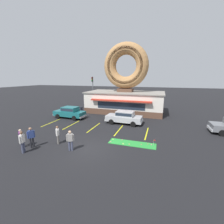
{
  "coord_description": "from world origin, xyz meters",
  "views": [
    {
      "loc": [
        5.28,
        -10.01,
        5.7
      ],
      "look_at": [
        0.39,
        5.0,
        2.0
      ],
      "focal_mm": 24.0,
      "sensor_mm": 36.0,
      "label": 1
    }
  ],
  "objects_px": {
    "pedestrian_clipboard_woman": "(70,140)",
    "pedestrian_hooded_kid": "(31,136)",
    "traffic_light_pole": "(93,87)",
    "putting_flag_pin": "(154,141)",
    "car_silver": "(124,117)",
    "car_teal": "(70,112)",
    "golf_ball": "(129,144)",
    "pedestrian_blue_sweater_man": "(21,137)",
    "pedestrian_leather_jacket_man": "(22,141)",
    "pedestrian_beanie_man": "(58,134)",
    "trash_bin": "(81,110)"
  },
  "relations": [
    {
      "from": "car_silver",
      "to": "golf_ball",
      "type": "bearing_deg",
      "value": -72.7
    },
    {
      "from": "trash_bin",
      "to": "car_silver",
      "type": "bearing_deg",
      "value": -23.63
    },
    {
      "from": "car_silver",
      "to": "car_teal",
      "type": "bearing_deg",
      "value": 178.77
    },
    {
      "from": "putting_flag_pin",
      "to": "car_silver",
      "type": "height_order",
      "value": "car_silver"
    },
    {
      "from": "pedestrian_beanie_man",
      "to": "car_teal",
      "type": "bearing_deg",
      "value": 116.68
    },
    {
      "from": "putting_flag_pin",
      "to": "traffic_light_pole",
      "type": "bearing_deg",
      "value": 129.12
    },
    {
      "from": "traffic_light_pole",
      "to": "pedestrian_blue_sweater_man",
      "type": "bearing_deg",
      "value": -81.91
    },
    {
      "from": "pedestrian_blue_sweater_man",
      "to": "pedestrian_clipboard_woman",
      "type": "height_order",
      "value": "pedestrian_clipboard_woman"
    },
    {
      "from": "putting_flag_pin",
      "to": "pedestrian_clipboard_woman",
      "type": "height_order",
      "value": "pedestrian_clipboard_woman"
    },
    {
      "from": "pedestrian_beanie_man",
      "to": "putting_flag_pin",
      "type": "bearing_deg",
      "value": 14.49
    },
    {
      "from": "putting_flag_pin",
      "to": "pedestrian_blue_sweater_man",
      "type": "relative_size",
      "value": 0.35
    },
    {
      "from": "pedestrian_leather_jacket_man",
      "to": "traffic_light_pole",
      "type": "distance_m",
      "value": 21.05
    },
    {
      "from": "golf_ball",
      "to": "pedestrian_hooded_kid",
      "type": "height_order",
      "value": "pedestrian_hooded_kid"
    },
    {
      "from": "traffic_light_pole",
      "to": "pedestrian_leather_jacket_man",
      "type": "bearing_deg",
      "value": -79.7
    },
    {
      "from": "pedestrian_beanie_man",
      "to": "trash_bin",
      "type": "xyz_separation_m",
      "value": [
        -3.99,
        11.02,
        -0.39
      ]
    },
    {
      "from": "car_teal",
      "to": "pedestrian_hooded_kid",
      "type": "xyz_separation_m",
      "value": [
        2.27,
        -8.94,
        0.1
      ]
    },
    {
      "from": "golf_ball",
      "to": "car_teal",
      "type": "height_order",
      "value": "car_teal"
    },
    {
      "from": "car_silver",
      "to": "trash_bin",
      "type": "xyz_separation_m",
      "value": [
        -8.13,
        3.56,
        -0.37
      ]
    },
    {
      "from": "trash_bin",
      "to": "pedestrian_blue_sweater_man",
      "type": "bearing_deg",
      "value": -82.77
    },
    {
      "from": "pedestrian_hooded_kid",
      "to": "golf_ball",
      "type": "bearing_deg",
      "value": 21.71
    },
    {
      "from": "golf_ball",
      "to": "pedestrian_blue_sweater_man",
      "type": "relative_size",
      "value": 0.03
    },
    {
      "from": "pedestrian_clipboard_woman",
      "to": "golf_ball",
      "type": "bearing_deg",
      "value": 30.73
    },
    {
      "from": "car_silver",
      "to": "pedestrian_beanie_man",
      "type": "xyz_separation_m",
      "value": [
        -4.15,
        -7.46,
        0.02
      ]
    },
    {
      "from": "pedestrian_clipboard_woman",
      "to": "car_silver",
      "type": "bearing_deg",
      "value": 74.04
    },
    {
      "from": "car_teal",
      "to": "trash_bin",
      "type": "relative_size",
      "value": 4.76
    },
    {
      "from": "golf_ball",
      "to": "pedestrian_blue_sweater_man",
      "type": "xyz_separation_m",
      "value": [
        -8.34,
        -3.22,
        0.81
      ]
    },
    {
      "from": "pedestrian_blue_sweater_man",
      "to": "pedestrian_leather_jacket_man",
      "type": "bearing_deg",
      "value": -36.51
    },
    {
      "from": "car_silver",
      "to": "pedestrian_clipboard_woman",
      "type": "relative_size",
      "value": 2.77
    },
    {
      "from": "pedestrian_clipboard_woman",
      "to": "car_teal",
      "type": "bearing_deg",
      "value": 123.73
    },
    {
      "from": "pedestrian_hooded_kid",
      "to": "car_teal",
      "type": "bearing_deg",
      "value": 104.28
    },
    {
      "from": "putting_flag_pin",
      "to": "pedestrian_hooded_kid",
      "type": "distance_m",
      "value": 10.16
    },
    {
      "from": "pedestrian_blue_sweater_man",
      "to": "pedestrian_hooded_kid",
      "type": "height_order",
      "value": "pedestrian_hooded_kid"
    },
    {
      "from": "golf_ball",
      "to": "pedestrian_beanie_man",
      "type": "height_order",
      "value": "pedestrian_beanie_man"
    },
    {
      "from": "pedestrian_blue_sweater_man",
      "to": "pedestrian_leather_jacket_man",
      "type": "xyz_separation_m",
      "value": [
        0.91,
        -0.67,
        0.11
      ]
    },
    {
      "from": "car_teal",
      "to": "car_silver",
      "type": "height_order",
      "value": "same"
    },
    {
      "from": "pedestrian_leather_jacket_man",
      "to": "trash_bin",
      "type": "height_order",
      "value": "pedestrian_leather_jacket_man"
    },
    {
      "from": "pedestrian_clipboard_woman",
      "to": "traffic_light_pole",
      "type": "xyz_separation_m",
      "value": [
        -7.0,
        19.12,
        2.78
      ]
    },
    {
      "from": "traffic_light_pole",
      "to": "pedestrian_hooded_kid",
      "type": "bearing_deg",
      "value": -79.45
    },
    {
      "from": "pedestrian_leather_jacket_man",
      "to": "pedestrian_beanie_man",
      "type": "xyz_separation_m",
      "value": [
        1.49,
        2.21,
        -0.09
      ]
    },
    {
      "from": "golf_ball",
      "to": "pedestrian_beanie_man",
      "type": "relative_size",
      "value": 0.03
    },
    {
      "from": "pedestrian_clipboard_woman",
      "to": "pedestrian_hooded_kid",
      "type": "bearing_deg",
      "value": -171.23
    },
    {
      "from": "pedestrian_beanie_man",
      "to": "traffic_light_pole",
      "type": "relative_size",
      "value": 0.28
    },
    {
      "from": "golf_ball",
      "to": "putting_flag_pin",
      "type": "distance_m",
      "value": 2.13
    },
    {
      "from": "golf_ball",
      "to": "putting_flag_pin",
      "type": "height_order",
      "value": "putting_flag_pin"
    },
    {
      "from": "golf_ball",
      "to": "pedestrian_blue_sweater_man",
      "type": "distance_m",
      "value": 8.98
    },
    {
      "from": "pedestrian_hooded_kid",
      "to": "traffic_light_pole",
      "type": "relative_size",
      "value": 0.3
    },
    {
      "from": "car_teal",
      "to": "car_silver",
      "type": "distance_m",
      "value": 7.98
    },
    {
      "from": "golf_ball",
      "to": "pedestrian_hooded_kid",
      "type": "xyz_separation_m",
      "value": [
        -7.51,
        -2.99,
        0.92
      ]
    },
    {
      "from": "pedestrian_hooded_kid",
      "to": "traffic_light_pole",
      "type": "xyz_separation_m",
      "value": [
        -3.66,
        19.63,
        2.74
      ]
    },
    {
      "from": "car_silver",
      "to": "pedestrian_blue_sweater_man",
      "type": "height_order",
      "value": "car_silver"
    }
  ]
}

